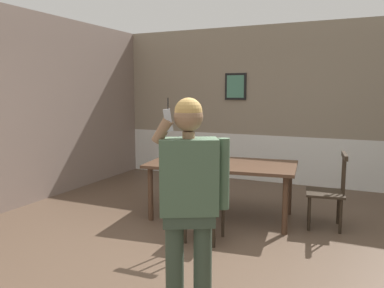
% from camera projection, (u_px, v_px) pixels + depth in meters
% --- Properties ---
extents(ground_plane, '(7.97, 7.97, 0.00)m').
position_uv_depth(ground_plane, '(214.00, 260.00, 3.90)').
color(ground_plane, brown).
extents(room_back_partition, '(6.59, 0.17, 2.87)m').
position_uv_depth(room_back_partition, '(288.00, 108.00, 6.98)').
color(room_back_partition, gray).
rests_on(room_back_partition, ground_plane).
extents(dining_table, '(2.03, 1.23, 0.74)m').
position_uv_depth(dining_table, '(222.00, 169.00, 5.13)').
color(dining_table, '#4C3323').
rests_on(dining_table, ground_plane).
extents(chair_near_window, '(0.44, 0.44, 0.97)m').
position_uv_depth(chair_near_window, '(203.00, 201.00, 4.32)').
color(chair_near_window, '#2D2319').
rests_on(chair_near_window, ground_plane).
extents(chair_by_doorway, '(0.51, 0.51, 0.94)m').
position_uv_depth(chair_by_doorway, '(328.00, 191.00, 4.76)').
color(chair_by_doorway, '#2D2319').
rests_on(chair_by_doorway, ground_plane).
extents(person_figure, '(0.52, 0.41, 1.64)m').
position_uv_depth(person_figure, '(190.00, 192.00, 2.86)').
color(person_figure, '#3A493A').
rests_on(person_figure, ground_plane).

